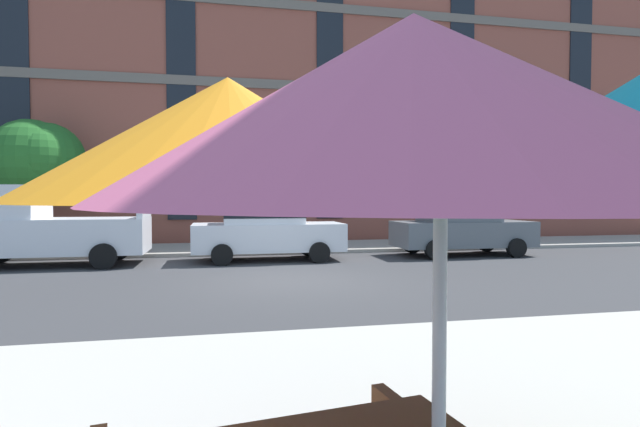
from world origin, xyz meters
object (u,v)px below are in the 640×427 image
street_tree_left (38,159)px  pickup_white (39,229)px  sedan_gray (461,226)px  patio_umbrella (441,144)px  sedan_white (267,228)px

street_tree_left → pickup_white: bearing=-71.9°
sedan_gray → patio_umbrella: patio_umbrella is taller
sedan_white → street_tree_left: street_tree_left is taller
patio_umbrella → pickup_white: bearing=114.0°
pickup_white → sedan_gray: size_ratio=1.16×
pickup_white → street_tree_left: (-1.14, 3.48, 2.12)m
street_tree_left → patio_umbrella: size_ratio=1.36×
sedan_gray → pickup_white: bearing=180.0°
pickup_white → sedan_white: (6.16, -0.00, -0.08)m
street_tree_left → patio_umbrella: 17.58m
sedan_white → patio_umbrella: patio_umbrella is taller
pickup_white → street_tree_left: bearing=108.1°
sedan_white → sedan_gray: size_ratio=1.00×
pickup_white → patio_umbrella: bearing=-66.0°
sedan_gray → street_tree_left: size_ratio=0.98×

